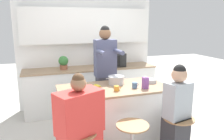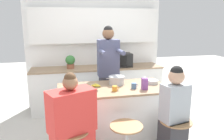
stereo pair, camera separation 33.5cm
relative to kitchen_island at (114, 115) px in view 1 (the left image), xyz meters
name	(u,v)px [view 1 (the left image)]	position (x,y,z in m)	size (l,w,h in m)	color
wall_back	(87,39)	(0.00, 1.81, 1.07)	(3.05, 0.22, 2.70)	white
back_counter	(92,88)	(0.00, 1.51, 0.00)	(2.83, 0.63, 0.94)	white
kitchen_island	(114,115)	(0.00, 0.00, 0.00)	(1.67, 0.84, 0.93)	black
bar_stool_rightmost	(178,136)	(0.67, -0.74, -0.09)	(0.41, 0.41, 0.65)	#997047
person_cooking	(105,77)	(0.05, 0.61, 0.46)	(0.37, 0.58, 1.84)	#383842
person_wrapped_blanket	(80,134)	(-0.66, -0.72, 0.16)	(0.59, 0.47, 1.35)	red
person_seated_near	(176,118)	(0.64, -0.72, 0.17)	(0.38, 0.32, 1.37)	#333338
cooking_pot	(116,80)	(0.09, 0.14, 0.53)	(0.34, 0.25, 0.13)	#B7BABC
fruit_bowl	(80,91)	(-0.55, -0.16, 0.50)	(0.22, 0.22, 0.08)	white
mixing_bowl_steel	(151,81)	(0.66, 0.05, 0.49)	(0.19, 0.19, 0.06)	#B7BABC
coffee_cup_near	(117,88)	(-0.02, -0.19, 0.50)	(0.11, 0.07, 0.08)	orange
coffee_cup_far	(135,85)	(0.28, -0.14, 0.50)	(0.11, 0.08, 0.09)	#4C7099
banana_bunch	(96,86)	(-0.26, 0.07, 0.48)	(0.16, 0.12, 0.05)	yellow
juice_carton	(145,83)	(0.42, -0.22, 0.55)	(0.08, 0.08, 0.19)	#7A428E
microwave	(113,60)	(0.48, 1.46, 0.62)	(0.52, 0.33, 0.30)	black
potted_plant	(63,62)	(-0.58, 1.51, 0.62)	(0.20, 0.20, 0.28)	#93563D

